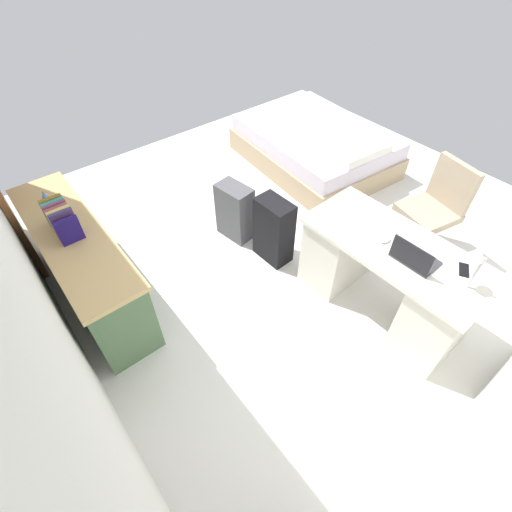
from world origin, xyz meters
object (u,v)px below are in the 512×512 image
object	(u,v)px
desk	(386,276)
computer_mouse	(385,240)
suitcase_black	(274,231)
suitcase_spare_grey	(235,212)
bed	(315,146)
cell_phone_near_laptop	(464,270)
credenza	(84,265)
figurine_small	(45,196)
desk_lamp	(477,259)
laptop	(414,258)
office_chair	(431,214)

from	to	relation	value
desk	computer_mouse	bearing A→B (deg)	20.69
desk	suitcase_black	size ratio (longest dim) A/B	2.18
suitcase_black	suitcase_spare_grey	distance (m)	0.50
suitcase_spare_grey	computer_mouse	xyz separation A→B (m)	(-1.46, -0.37, 0.46)
bed	cell_phone_near_laptop	distance (m)	2.74
credenza	cell_phone_near_laptop	distance (m)	2.99
credenza	computer_mouse	distance (m)	2.49
suitcase_spare_grey	figurine_small	size ratio (longest dim) A/B	5.46
desk_lamp	laptop	bearing A→B (deg)	14.06
desk_lamp	desk	bearing A→B (deg)	2.04
desk	suitcase_spare_grey	xyz separation A→B (m)	(1.54, 0.40, -0.09)
bed	suitcase_spare_grey	size ratio (longest dim) A/B	3.34
laptop	cell_phone_near_laptop	distance (m)	0.36
credenza	computer_mouse	size ratio (longest dim) A/B	18.00
desk	laptop	xyz separation A→B (m)	(-0.17, 0.07, 0.41)
credenza	figurine_small	world-z (taller)	figurine_small
computer_mouse	desk_lamp	distance (m)	0.65
computer_mouse	figurine_small	bearing A→B (deg)	39.18
cell_phone_near_laptop	figurine_small	world-z (taller)	figurine_small
desk	cell_phone_near_laptop	bearing A→B (deg)	-161.13
cell_phone_near_laptop	computer_mouse	bearing A→B (deg)	-11.53
suitcase_black	computer_mouse	distance (m)	1.09
credenza	bed	xyz separation A→B (m)	(0.31, -3.11, -0.13)
desk	figurine_small	world-z (taller)	figurine_small
computer_mouse	suitcase_black	bearing A→B (deg)	14.07
suitcase_spare_grey	computer_mouse	world-z (taller)	computer_mouse
credenza	laptop	size ratio (longest dim) A/B	5.68
desk	suitcase_black	distance (m)	1.10
suitcase_spare_grey	cell_phone_near_laptop	bearing A→B (deg)	-172.96
suitcase_black	suitcase_spare_grey	bearing A→B (deg)	8.28
office_chair	laptop	size ratio (longest dim) A/B	2.96
bed	computer_mouse	xyz separation A→B (m)	(-1.93, 1.26, 0.52)
bed	suitcase_spare_grey	xyz separation A→B (m)	(-0.47, 1.63, 0.06)
desk	figurine_small	bearing A→B (deg)	40.42
desk	office_chair	bearing A→B (deg)	-77.55
desk	laptop	bearing A→B (deg)	159.05
credenza	desk_lamp	distance (m)	2.98
suitcase_black	desk_lamp	distance (m)	1.73
suitcase_spare_grey	cell_phone_near_laptop	xyz separation A→B (m)	(-2.00, -0.56, 0.45)
office_chair	desk_lamp	xyz separation A→B (m)	(-0.72, 0.94, 0.58)
computer_mouse	desk	bearing A→B (deg)	-161.20
desk	bed	distance (m)	2.37
credenza	office_chair	bearing A→B (deg)	-117.80
office_chair	credenza	xyz separation A→B (m)	(1.50, 2.84, -0.04)
credenza	cell_phone_near_laptop	world-z (taller)	cell_phone_near_laptop
credenza	figurine_small	bearing A→B (deg)	0.17
bed	figurine_small	world-z (taller)	figurine_small
laptop	desk_lamp	bearing A→B (deg)	-165.94
desk	office_chair	distance (m)	0.98
suitcase_black	figurine_small	size ratio (longest dim) A/B	6.09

